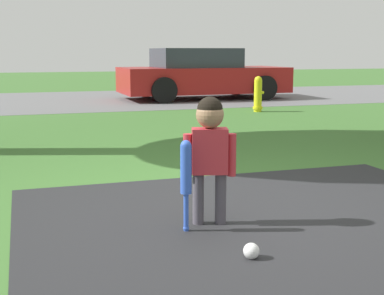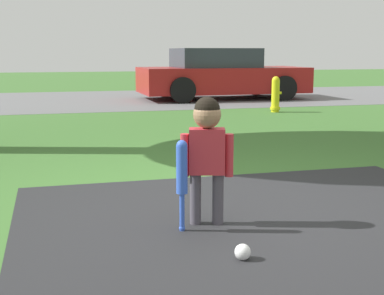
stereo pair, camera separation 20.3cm
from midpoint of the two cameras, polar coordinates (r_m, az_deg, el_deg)
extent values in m
plane|color=#3D6B2D|center=(4.33, 6.76, -6.07)|extent=(60.00, 60.00, 0.00)
cube|color=slate|center=(13.96, -8.56, 5.10)|extent=(40.00, 6.00, 0.01)
cylinder|color=#4C4751|center=(3.77, 1.92, -5.51)|extent=(0.08, 0.08, 0.37)
cylinder|color=#4C4751|center=(3.78, 4.33, -5.50)|extent=(0.08, 0.08, 0.37)
cube|color=#BF2D38|center=(3.70, 3.17, -0.39)|extent=(0.27, 0.20, 0.32)
cylinder|color=#BF2D38|center=(3.70, 0.79, -0.83)|extent=(0.06, 0.06, 0.30)
cylinder|color=#BF2D38|center=(3.71, 5.54, -0.84)|extent=(0.06, 0.06, 0.30)
sphere|color=#997051|center=(3.66, 3.21, 3.53)|extent=(0.19, 0.19, 0.19)
sphere|color=black|center=(3.66, 3.22, 4.06)|extent=(0.18, 0.18, 0.18)
sphere|color=blue|center=(3.67, 0.54, -8.61)|extent=(0.04, 0.04, 0.04)
cylinder|color=blue|center=(3.64, 0.54, -6.93)|extent=(0.03, 0.03, 0.27)
cylinder|color=blue|center=(3.56, 0.55, -2.37)|extent=(0.08, 0.08, 0.33)
sphere|color=blue|center=(3.53, 0.55, 0.21)|extent=(0.07, 0.07, 0.07)
sphere|color=white|center=(3.21, 7.27, -11.01)|extent=(0.10, 0.10, 0.10)
cylinder|color=yellow|center=(11.00, 9.42, 5.42)|extent=(0.16, 0.16, 0.65)
sphere|color=yellow|center=(10.98, 9.46, 7.10)|extent=(0.15, 0.15, 0.15)
cylinder|color=yellow|center=(11.02, 9.38, 4.15)|extent=(0.20, 0.20, 0.05)
cylinder|color=yellow|center=(11.03, 9.84, 5.76)|extent=(0.07, 0.06, 0.06)
cube|color=maroon|center=(14.02, 3.69, 7.22)|extent=(4.27, 1.90, 0.64)
cube|color=#2D333D|center=(13.93, 2.88, 9.53)|extent=(2.05, 1.66, 0.48)
cylinder|color=black|center=(15.37, 7.20, 6.74)|extent=(0.62, 0.19, 0.62)
cylinder|color=black|center=(13.66, 10.25, 6.24)|extent=(0.62, 0.19, 0.62)
cylinder|color=black|center=(14.56, -2.47, 6.63)|extent=(0.62, 0.19, 0.62)
cylinder|color=black|center=(12.74, -0.55, 6.13)|extent=(0.62, 0.19, 0.62)
camera|label=1|loc=(0.10, -88.58, 0.25)|focal=50.00mm
camera|label=2|loc=(0.10, 91.42, -0.25)|focal=50.00mm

